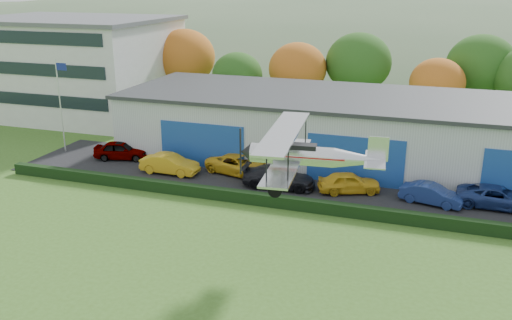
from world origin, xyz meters
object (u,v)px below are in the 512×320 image
(hangar, at_px, (367,129))
(office_block, at_px, (74,66))
(car_5, at_px, (431,194))
(car_6, at_px, (497,197))
(car_3, at_px, (279,177))
(flagpole, at_px, (61,98))
(car_4, at_px, (349,182))
(car_0, at_px, (121,150))
(car_2, at_px, (239,165))
(biplane, at_px, (305,154))
(car_1, at_px, (170,164))

(hangar, xyz_separation_m, office_block, (-33.00, 7.02, 2.56))
(car_5, height_order, car_6, car_6)
(car_3, bearing_deg, flagpole, 79.42)
(office_block, xyz_separation_m, car_6, (42.52, -14.36, -4.46))
(office_block, relative_size, car_4, 4.79)
(car_0, relative_size, car_6, 0.88)
(car_0, xyz_separation_m, car_2, (10.50, -0.34, -0.03))
(office_block, height_order, biplane, office_block)
(car_6, bearing_deg, flagpole, 88.94)
(flagpole, xyz_separation_m, biplane, (24.23, -12.89, 1.35))
(car_3, height_order, car_6, car_3)
(office_block, relative_size, flagpole, 2.57)
(car_5, bearing_deg, hangar, 46.81)
(car_1, xyz_separation_m, car_6, (23.27, 0.86, -0.04))
(flagpole, distance_m, car_0, 6.96)
(office_block, height_order, flagpole, office_block)
(hangar, distance_m, car_4, 8.02)
(hangar, relative_size, car_5, 9.94)
(hangar, bearing_deg, car_2, -142.68)
(car_2, bearing_deg, car_3, -101.12)
(flagpole, relative_size, car_0, 1.80)
(car_3, xyz_separation_m, car_5, (10.43, 0.32, -0.09))
(office_block, distance_m, car_2, 28.23)
(flagpole, distance_m, car_4, 25.21)
(car_1, bearing_deg, hangar, -58.70)
(car_2, relative_size, car_5, 1.28)
(car_6, bearing_deg, car_1, 93.32)
(office_block, xyz_separation_m, car_2, (24.31, -13.64, -4.44))
(car_3, xyz_separation_m, car_6, (14.50, 1.07, -0.06))
(car_1, distance_m, car_3, 8.78)
(car_0, bearing_deg, hangar, -86.54)
(car_5, relative_size, biplane, 0.49)
(car_1, relative_size, car_4, 1.06)
(flagpole, xyz_separation_m, car_1, (11.13, -2.22, -3.99))
(car_3, distance_m, biplane, 12.51)
(office_block, bearing_deg, car_5, -21.44)
(office_block, height_order, car_5, office_block)
(car_2, height_order, car_3, car_3)
(car_0, relative_size, car_1, 0.98)
(car_0, bearing_deg, biplane, -138.87)
(flagpole, xyz_separation_m, car_0, (5.70, -0.31, -3.98))
(car_3, height_order, biplane, biplane)
(car_0, distance_m, car_6, 28.73)
(office_block, bearing_deg, car_4, -24.22)
(car_5, height_order, biplane, biplane)
(car_6, bearing_deg, hangar, 53.58)
(car_0, xyz_separation_m, biplane, (18.53, -12.58, 5.33))
(office_block, distance_m, car_4, 36.39)
(car_1, bearing_deg, biplane, -128.69)
(office_block, relative_size, biplane, 2.48)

